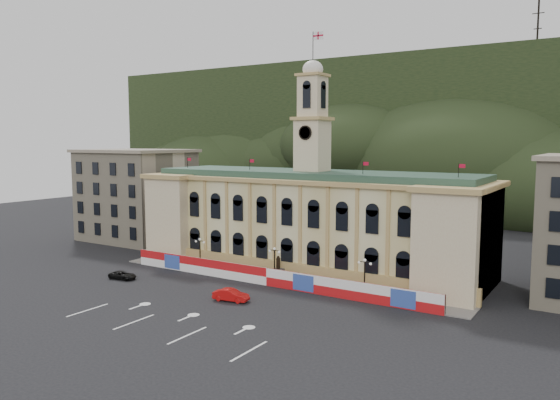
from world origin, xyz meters
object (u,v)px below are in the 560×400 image
Objects in this scene: statue at (278,273)px; red_sedan at (231,295)px; lamp_center at (274,262)px; black_suv at (123,275)px.

red_sedan is at bearing -88.50° from statue.
lamp_center is 10.94m from red_sedan.
statue is 23.06m from black_suv.
statue is at bearing 90.00° from lamp_center.
lamp_center reaches higher than red_sedan.
lamp_center is 1.15× the size of black_suv.
lamp_center is 1.05× the size of red_sedan.
statue is 0.83× the size of black_suv.
black_suv is at bearing -150.19° from statue.
statue is at bearing -8.78° from red_sedan.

